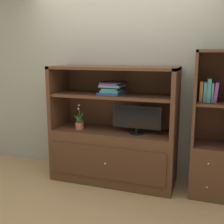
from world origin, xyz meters
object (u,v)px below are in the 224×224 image
object	(u,v)px
tv_monitor	(137,119)
potted_plant	(80,124)
magazine_stack	(112,88)
upright_book_row	(209,91)
media_console	(113,144)
bookshelf_tall	(209,148)

from	to	relation	value
tv_monitor	potted_plant	world-z (taller)	tv_monitor
magazine_stack	tv_monitor	bearing A→B (deg)	-9.48
tv_monitor	magazine_stack	xyz separation A→B (m)	(-0.34, 0.06, 0.36)
upright_book_row	tv_monitor	bearing A→B (deg)	-176.00
media_console	magazine_stack	bearing A→B (deg)	-165.04
magazine_stack	upright_book_row	xyz separation A→B (m)	(1.15, 0.00, 0.01)
tv_monitor	magazine_stack	size ratio (longest dim) A/B	1.76
potted_plant	magazine_stack	size ratio (longest dim) A/B	0.96
media_console	magazine_stack	world-z (taller)	media_console
media_console	bookshelf_tall	size ratio (longest dim) A/B	0.94
bookshelf_tall	upright_book_row	size ratio (longest dim) A/B	6.46
upright_book_row	media_console	bearing A→B (deg)	179.76
potted_plant	bookshelf_tall	xyz separation A→B (m)	(1.62, 0.09, -0.17)
media_console	bookshelf_tall	xyz separation A→B (m)	(1.18, 0.00, 0.08)
magazine_stack	bookshelf_tall	size ratio (longest dim) A/B	0.20
tv_monitor	bookshelf_tall	world-z (taller)	bookshelf_tall
tv_monitor	upright_book_row	world-z (taller)	upright_book_row
potted_plant	magazine_stack	world-z (taller)	magazine_stack
media_console	upright_book_row	world-z (taller)	media_console
media_console	potted_plant	world-z (taller)	media_console
tv_monitor	bookshelf_tall	size ratio (longest dim) A/B	0.36
bookshelf_tall	upright_book_row	bearing A→B (deg)	-168.98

